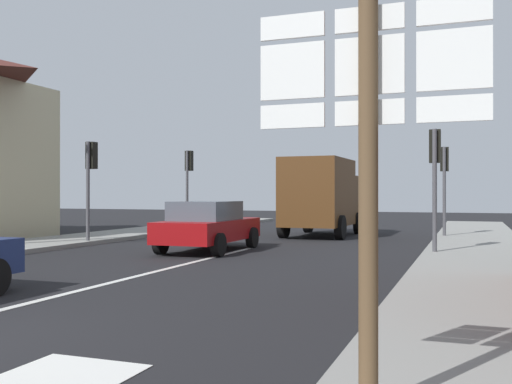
# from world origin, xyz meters

# --- Properties ---
(ground_plane) EXTENTS (80.00, 80.00, 0.00)m
(ground_plane) POSITION_xyz_m (0.00, 10.00, 0.00)
(ground_plane) COLOR black
(sidewalk_right) EXTENTS (2.88, 44.00, 0.14)m
(sidewalk_right) POSITION_xyz_m (6.64, 8.00, 0.07)
(sidewalk_right) COLOR gray
(sidewalk_right) RESTS_ON ground
(lane_centre_stripe) EXTENTS (0.16, 12.00, 0.01)m
(lane_centre_stripe) POSITION_xyz_m (0.00, 6.00, 0.01)
(lane_centre_stripe) COLOR silver
(lane_centre_stripe) RESTS_ON ground
(sedan_far) EXTENTS (2.02, 4.22, 1.47)m
(sedan_far) POSITION_xyz_m (-0.85, 10.75, 0.76)
(sedan_far) COLOR maroon
(sedan_far) RESTS_ON ground
(delivery_truck) EXTENTS (2.55, 5.04, 3.05)m
(delivery_truck) POSITION_xyz_m (0.84, 17.83, 1.65)
(delivery_truck) COLOR #4C2D14
(delivery_truck) RESTS_ON ground
(route_sign_post) EXTENTS (1.66, 0.14, 3.20)m
(route_sign_post) POSITION_xyz_m (5.70, -0.73, 2.00)
(route_sign_post) COLOR brown
(route_sign_post) RESTS_ON ground
(traffic_light_far_right) EXTENTS (0.30, 0.49, 3.43)m
(traffic_light_far_right) POSITION_xyz_m (5.51, 17.97, 2.54)
(traffic_light_far_right) COLOR #47474C
(traffic_light_far_right) RESTS_ON ground
(traffic_light_near_left) EXTENTS (0.30, 0.49, 3.42)m
(traffic_light_near_left) POSITION_xyz_m (-5.51, 11.50, 2.53)
(traffic_light_near_left) COLOR #47474C
(traffic_light_near_left) RESTS_ON ground
(traffic_light_near_right) EXTENTS (0.30, 0.49, 3.43)m
(traffic_light_near_right) POSITION_xyz_m (5.51, 11.58, 2.54)
(traffic_light_near_right) COLOR #47474C
(traffic_light_near_right) RESTS_ON ground
(traffic_light_far_left) EXTENTS (0.30, 0.49, 3.63)m
(traffic_light_far_left) POSITION_xyz_m (-5.51, 18.74, 2.69)
(traffic_light_far_left) COLOR #47474C
(traffic_light_far_left) RESTS_ON ground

